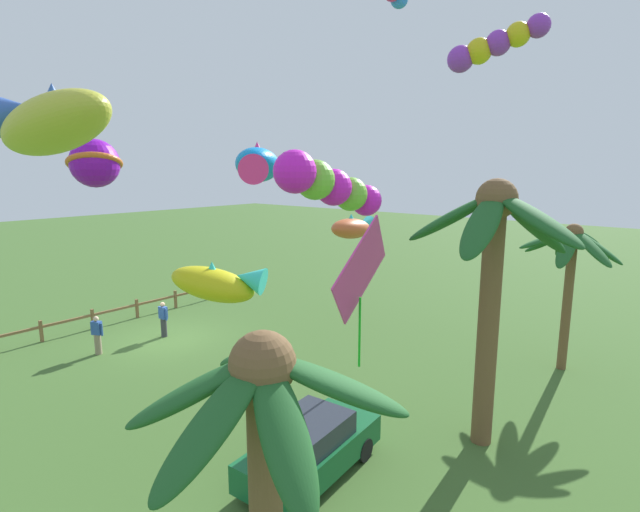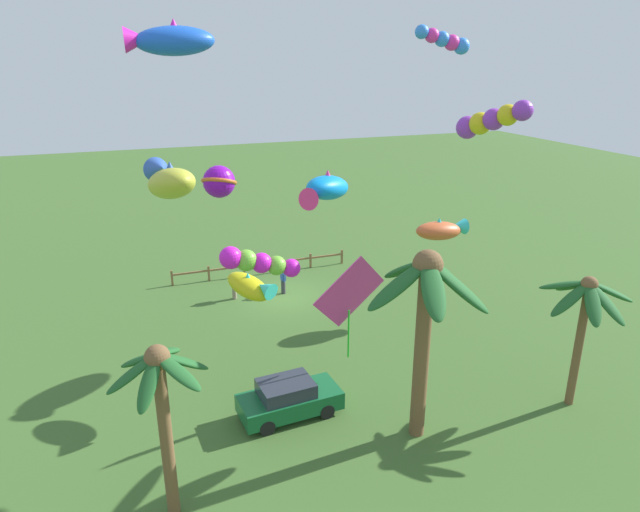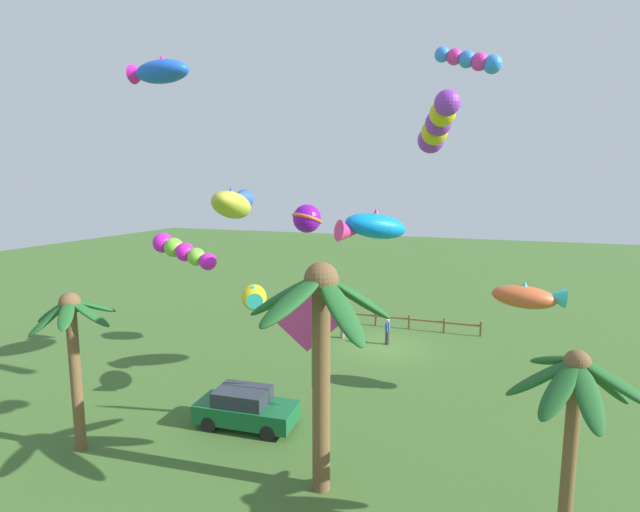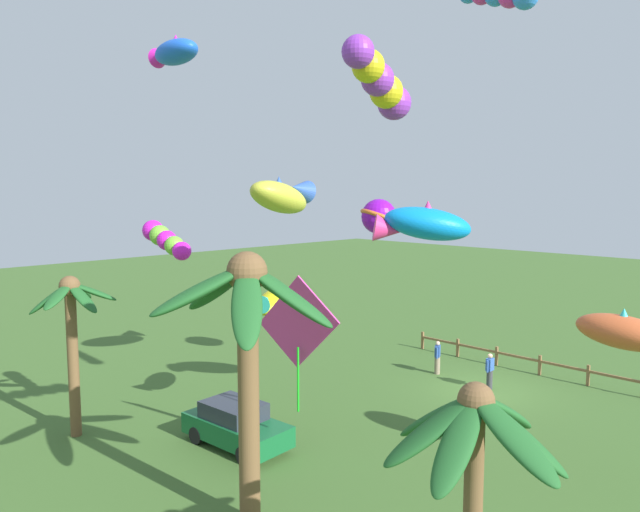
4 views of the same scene
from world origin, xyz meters
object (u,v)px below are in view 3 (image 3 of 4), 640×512
(spectator_0, at_px, (388,331))
(kite_tube_2, at_px, (437,125))
(kite_fish_9, at_px, (254,297))
(palm_tree_1, at_px, (575,396))
(palm_tree_2, at_px, (73,335))
(kite_diamond_5, at_px, (312,317))
(kite_tube_6, at_px, (470,60))
(spectator_1, at_px, (342,325))
(kite_fish_3, at_px, (528,297))
(kite_tube_0, at_px, (182,251))
(kite_fish_1, at_px, (159,71))
(kite_fish_4, at_px, (372,227))
(palm_tree_0, at_px, (321,324))
(parked_car_0, at_px, (246,408))
(kite_fish_7, at_px, (233,204))
(kite_ball_8, at_px, (307,219))

(spectator_0, bearing_deg, kite_tube_2, 107.25)
(kite_fish_9, bearing_deg, palm_tree_1, 154.92)
(palm_tree_2, distance_m, kite_diamond_5, 8.36)
(palm_tree_2, xyz_separation_m, spectator_0, (-7.92, -14.91, -3.43))
(kite_tube_6, bearing_deg, spectator_1, -49.62)
(spectator_0, relative_size, kite_fish_3, 0.53)
(kite_fish_9, bearing_deg, kite_tube_0, 81.05)
(kite_tube_0, height_order, kite_fish_3, kite_tube_0)
(palm_tree_1, bearing_deg, kite_fish_3, -86.85)
(spectator_1, height_order, kite_fish_9, kite_fish_9)
(kite_tube_0, height_order, kite_fish_1, kite_fish_1)
(palm_tree_2, xyz_separation_m, kite_fish_9, (-3.97, -5.81, 0.36))
(kite_tube_0, xyz_separation_m, kite_fish_9, (-0.63, -4.02, -2.49))
(kite_fish_4, bearing_deg, palm_tree_2, 47.24)
(palm_tree_0, distance_m, spectator_0, 14.83)
(kite_tube_0, distance_m, kite_fish_9, 4.77)
(spectator_1, xyz_separation_m, kite_diamond_5, (-2.32, 11.21, 3.75))
(parked_car_0, relative_size, kite_tube_0, 1.57)
(spectator_1, bearing_deg, kite_fish_4, 118.08)
(kite_fish_7, bearing_deg, spectator_1, -118.57)
(palm_tree_2, bearing_deg, kite_tube_0, -151.75)
(kite_tube_2, bearing_deg, kite_tube_0, 3.37)
(kite_tube_6, bearing_deg, palm_tree_2, 27.60)
(palm_tree_1, relative_size, kite_fish_1, 2.11)
(kite_fish_4, bearing_deg, kite_fish_9, 36.25)
(kite_fish_9, bearing_deg, kite_tube_6, -175.44)
(palm_tree_0, distance_m, kite_fish_9, 7.02)
(kite_tube_0, height_order, kite_diamond_5, kite_tube_0)
(palm_tree_0, bearing_deg, kite_fish_4, -86.38)
(palm_tree_2, bearing_deg, kite_diamond_5, -152.07)
(kite_fish_4, height_order, kite_ball_8, same)
(parked_car_0, bearing_deg, kite_fish_4, -122.91)
(kite_fish_7, bearing_deg, kite_fish_4, -176.00)
(kite_tube_2, xyz_separation_m, kite_fish_4, (3.51, -6.72, -3.56))
(kite_fish_1, distance_m, kite_tube_2, 10.79)
(palm_tree_1, bearing_deg, kite_diamond_5, -23.31)
(palm_tree_1, bearing_deg, palm_tree_0, -3.52)
(kite_tube_0, xyz_separation_m, kite_fish_3, (-11.70, -7.92, -2.45))
(kite_tube_6, xyz_separation_m, kite_fish_7, (10.94, -2.04, -5.29))
(kite_fish_4, distance_m, kite_fish_7, 6.94)
(kite_fish_3, bearing_deg, kite_tube_6, 50.79)
(spectator_0, height_order, kite_tube_2, kite_tube_2)
(kite_fish_4, bearing_deg, spectator_0, -86.05)
(kite_diamond_5, distance_m, kite_fish_9, 3.91)
(palm_tree_1, xyz_separation_m, kite_diamond_5, (8.17, -3.52, 0.26))
(palm_tree_2, distance_m, parked_car_0, 6.84)
(kite_tube_2, distance_m, kite_ball_8, 12.87)
(kite_tube_2, height_order, kite_tube_6, kite_tube_6)
(kite_tube_0, bearing_deg, spectator_0, -109.27)
(spectator_0, bearing_deg, palm_tree_1, 117.74)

